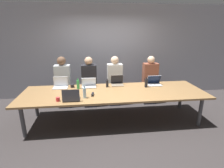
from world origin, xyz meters
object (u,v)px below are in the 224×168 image
object	(u,v)px
bottle_near_left	(85,93)
person_far_center	(115,82)
person_far_left	(63,83)
cup_near_left	(58,99)
bottle_far_right	(146,83)
person_far_midleft	(89,83)
laptop_near_left	(71,97)
laptop_far_midleft	(89,84)
laptop_far_right	(154,82)
laptop_far_left	(61,84)
bottle_far_midleft	(78,84)
bottle_far_center	(107,84)
cup_far_left	(72,86)
person_far_right	(150,81)
laptop_far_center	(117,82)
stapler	(93,94)

from	to	relation	value
bottle_near_left	person_far_center	xyz separation A→B (m)	(0.79, 1.22, -0.17)
person_far_left	cup_near_left	size ratio (longest dim) A/B	17.30
bottle_far_right	person_far_center	xyz separation A→B (m)	(-0.68, 0.69, -0.16)
person_far_midleft	laptop_near_left	xyz separation A→B (m)	(-0.35, -1.31, 0.13)
person_far_midleft	bottle_near_left	distance (m)	1.20
laptop_far_midleft	person_far_midleft	bearing A→B (deg)	89.23
laptop_far_midleft	person_far_left	bearing A→B (deg)	143.34
laptop_far_midleft	laptop_far_right	bearing A→B (deg)	-1.13
laptop_near_left	person_far_center	bearing A→B (deg)	-127.88
laptop_far_left	bottle_far_right	size ratio (longest dim) A/B	1.43
laptop_far_midleft	bottle_far_right	xyz separation A→B (m)	(1.38, -0.18, 0.04)
laptop_far_midleft	person_far_center	world-z (taller)	person_far_center
laptop_far_right	person_far_center	bearing A→B (deg)	150.10
bottle_far_midleft	person_far_left	distance (m)	0.77
person_far_left	bottle_far_midleft	bearing A→B (deg)	-54.43
person_far_left	bottle_near_left	xyz separation A→B (m)	(0.61, -1.23, 0.16)
laptop_far_left	person_far_left	xyz separation A→B (m)	(-0.01, 0.48, -0.11)
laptop_far_midleft	bottle_near_left	bearing A→B (deg)	-96.51
person_far_midleft	person_far_center	distance (m)	0.70
person_far_center	bottle_far_center	world-z (taller)	person_far_center
person_far_left	cup_far_left	world-z (taller)	person_far_left
person_far_right	laptop_far_center	xyz separation A→B (m)	(-1.00, -0.41, 0.13)
person_far_left	bottle_far_right	distance (m)	2.20
cup_far_left	stapler	distance (m)	0.76
person_far_midleft	person_far_left	world-z (taller)	person_far_left
bottle_near_left	cup_near_left	bearing A→B (deg)	-167.98
person_far_center	bottle_far_center	size ratio (longest dim) A/B	6.80
laptop_far_left	laptop_far_center	world-z (taller)	laptop_far_left
laptop_far_left	person_far_right	distance (m)	2.43
person_far_midleft	stapler	distance (m)	1.07
laptop_far_left	bottle_far_midleft	bearing A→B (deg)	-18.21
person_far_center	person_far_midleft	bearing A→B (deg)	-177.78
person_far_midleft	person_far_center	size ratio (longest dim) A/B	1.00
cup_far_left	person_far_right	bearing A→B (deg)	13.06
cup_far_left	stapler	xyz separation A→B (m)	(0.48, -0.59, -0.02)
cup_near_left	laptop_far_center	size ratio (longest dim) A/B	0.26
laptop_far_center	bottle_far_center	bearing A→B (deg)	-150.47
person_far_right	bottle_far_center	distance (m)	1.39
laptop_far_right	person_far_midleft	bearing A→B (deg)	162.63
laptop_far_left	cup_far_left	bearing A→B (deg)	-7.24
person_far_left	stapler	bearing A→B (deg)	-54.95
bottle_far_midleft	laptop_far_left	xyz separation A→B (m)	(-0.43, 0.14, -0.03)
bottle_far_midleft	laptop_far_right	world-z (taller)	bottle_far_midleft
person_far_midleft	cup_near_left	distance (m)	1.44
person_far_midleft	stapler	bearing A→B (deg)	-85.95
cup_far_left	person_far_right	size ratio (longest dim) A/B	0.07
laptop_far_center	person_far_right	bearing A→B (deg)	22.35
laptop_far_right	bottle_far_right	distance (m)	0.30
bottle_far_midleft	laptop_far_right	xyz separation A→B (m)	(1.89, 0.07, -0.04)
laptop_far_left	person_far_midleft	bearing A→B (deg)	32.59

